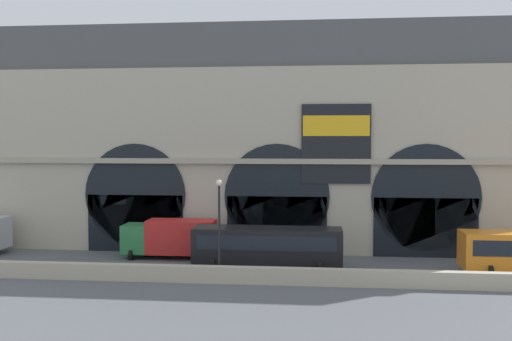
{
  "coord_description": "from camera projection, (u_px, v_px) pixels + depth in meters",
  "views": [
    {
      "loc": [
        2.88,
        -41.11,
        9.58
      ],
      "look_at": [
        -1.74,
        5.0,
        7.03
      ],
      "focal_mm": 39.01,
      "sensor_mm": 36.0,
      "label": 1
    }
  ],
  "objects": [
    {
      "name": "ground_plane",
      "position": [
        272.0,
        268.0,
        41.65
      ],
      "size": [
        200.0,
        200.0,
        0.0
      ],
      "primitive_type": "plane",
      "color": "#54565B"
    },
    {
      "name": "quay_parapet_wall",
      "position": [
        267.0,
        276.0,
        36.91
      ],
      "size": [
        90.0,
        0.7,
        1.12
      ],
      "primitive_type": "cube",
      "color": "#B2A891",
      "rests_on": "ground"
    },
    {
      "name": "station_building",
      "position": [
        279.0,
        141.0,
        48.64
      ],
      "size": [
        50.99,
        5.51,
        19.52
      ],
      "color": "#B2A891",
      "rests_on": "ground"
    },
    {
      "name": "box_truck_midwest",
      "position": [
        171.0,
        237.0,
        44.99
      ],
      "size": [
        7.5,
        2.91,
        3.12
      ],
      "color": "#2D7A42",
      "rests_on": "ground"
    },
    {
      "name": "bus_center",
      "position": [
        267.0,
        245.0,
        41.12
      ],
      "size": [
        11.0,
        3.25,
        3.1
      ],
      "color": "black",
      "rests_on": "ground"
    },
    {
      "name": "street_lamp_quayside",
      "position": [
        219.0,
        216.0,
        37.83
      ],
      "size": [
        0.44,
        0.44,
        6.9
      ],
      "color": "black",
      "rests_on": "ground"
    }
  ]
}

